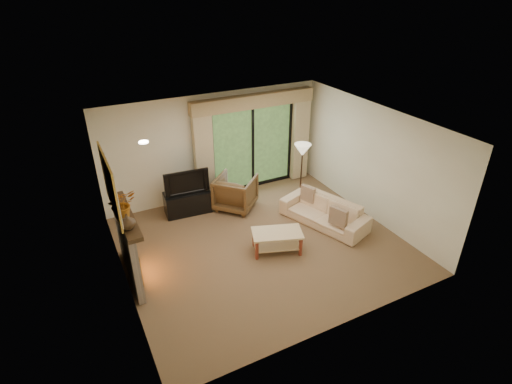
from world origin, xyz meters
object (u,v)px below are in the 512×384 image
media_console (188,202)px  sofa (324,212)px  armchair (236,192)px  coffee_table (277,241)px

media_console → sofa: (2.57, -1.85, 0.02)m
armchair → coffee_table: bearing=136.8°
coffee_table → sofa: bearing=35.5°
sofa → coffee_table: 1.51m
sofa → armchair: bearing=-156.2°
sofa → media_console: bearing=-145.5°
armchair → sofa: armchair is taller
coffee_table → media_console: bearing=135.9°
armchair → sofa: 2.14m
sofa → coffee_table: size_ratio=2.00×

